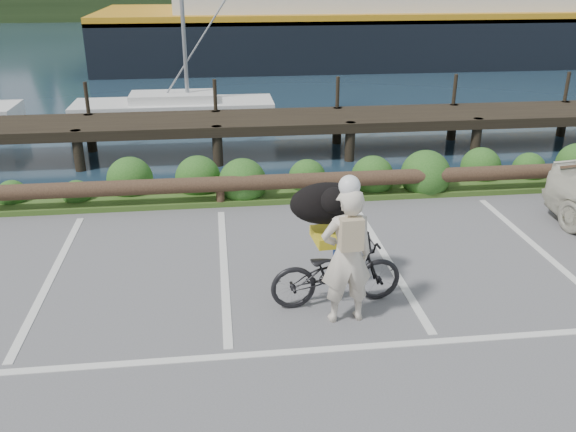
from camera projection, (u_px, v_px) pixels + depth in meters
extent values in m
plane|color=#58585B|center=(228.00, 338.00, 7.69)|extent=(72.00, 72.00, 0.00)
plane|color=#182A39|center=(212.00, 35.00, 52.19)|extent=(160.00, 160.00, 0.00)
cube|color=#3D5B21|center=(220.00, 191.00, 12.53)|extent=(34.00, 1.60, 0.10)
imported|color=black|center=(336.00, 272.00, 8.32)|extent=(1.88, 0.79, 0.96)
imported|color=beige|center=(347.00, 256.00, 7.76)|extent=(0.71, 0.50, 1.86)
ellipsoid|color=black|center=(327.00, 203.00, 8.55)|extent=(0.60, 1.09, 0.61)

